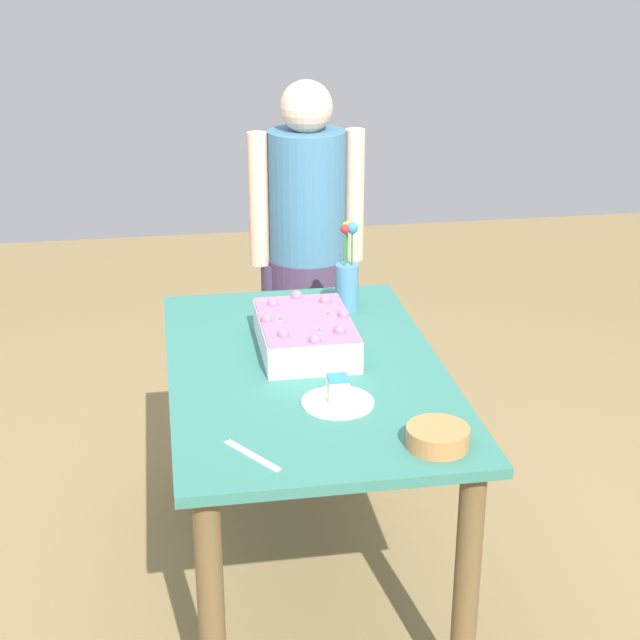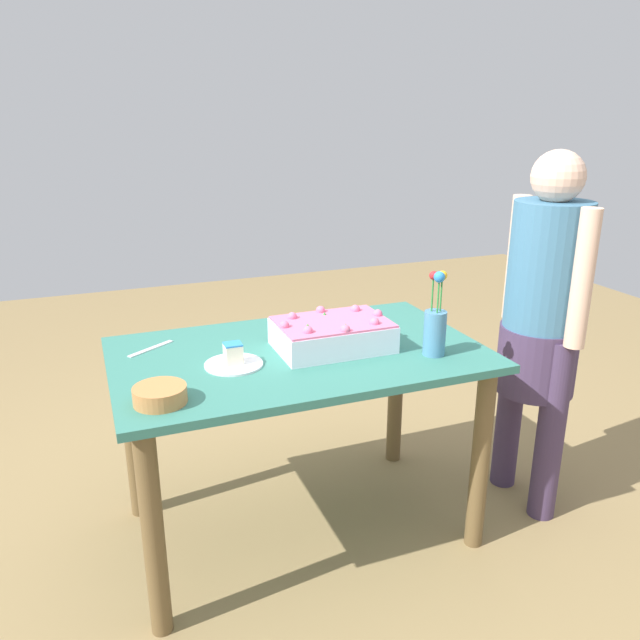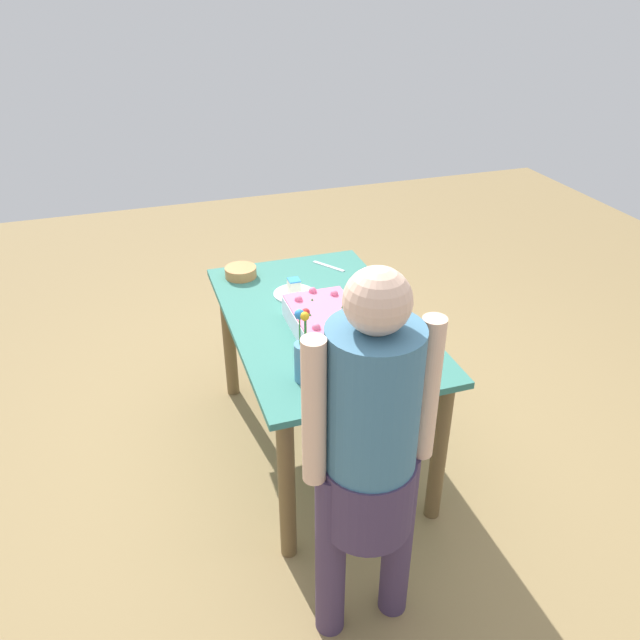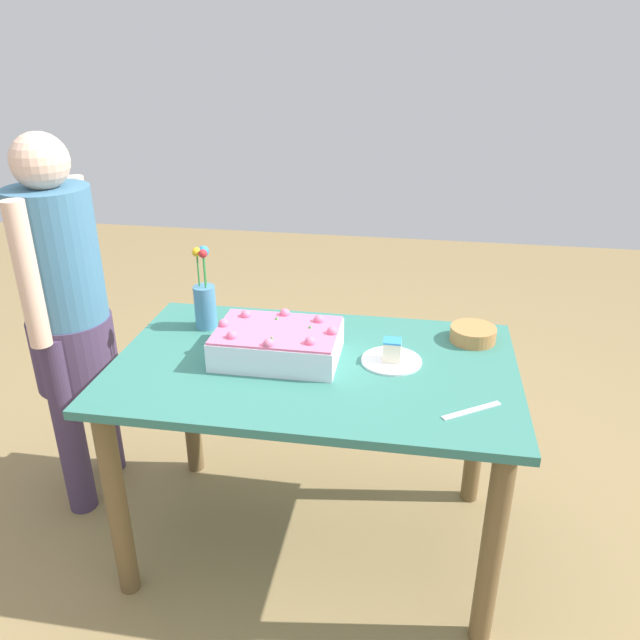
# 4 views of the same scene
# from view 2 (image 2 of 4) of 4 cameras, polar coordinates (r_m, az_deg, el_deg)

# --- Properties ---
(ground_plane) EXTENTS (8.00, 8.00, 0.00)m
(ground_plane) POSITION_cam_2_polar(r_m,az_deg,el_deg) (2.70, -1.79, -18.35)
(ground_plane) COLOR olive
(dining_table) EXTENTS (1.36, 0.83, 0.78)m
(dining_table) POSITION_cam_2_polar(r_m,az_deg,el_deg) (2.37, -1.94, -5.80)
(dining_table) COLOR #337365
(dining_table) RESTS_ON ground_plane
(sheet_cake) EXTENTS (0.42, 0.28, 0.13)m
(sheet_cake) POSITION_cam_2_polar(r_m,az_deg,el_deg) (2.33, 1.13, -1.29)
(sheet_cake) COLOR white
(sheet_cake) RESTS_ON dining_table
(serving_plate_with_slice) EXTENTS (0.20, 0.20, 0.08)m
(serving_plate_with_slice) POSITION_cam_2_polar(r_m,az_deg,el_deg) (2.20, -7.91, -3.61)
(serving_plate_with_slice) COLOR white
(serving_plate_with_slice) RESTS_ON dining_table
(cake_knife) EXTENTS (0.18, 0.13, 0.00)m
(cake_knife) POSITION_cam_2_polar(r_m,az_deg,el_deg) (2.42, -15.21, -2.54)
(cake_knife) COLOR silver
(cake_knife) RESTS_ON dining_table
(flower_vase) EXTENTS (0.08, 0.08, 0.32)m
(flower_vase) POSITION_cam_2_polar(r_m,az_deg,el_deg) (2.29, 10.48, -0.60)
(flower_vase) COLOR teal
(flower_vase) RESTS_ON dining_table
(fruit_bowl) EXTENTS (0.16, 0.16, 0.05)m
(fruit_bowl) POSITION_cam_2_polar(r_m,az_deg,el_deg) (1.97, -14.42, -6.64)
(fruit_bowl) COLOR #BE7C43
(fruit_bowl) RESTS_ON dining_table
(person_standing) EXTENTS (0.31, 0.45, 1.49)m
(person_standing) POSITION_cam_2_polar(r_m,az_deg,el_deg) (2.64, 19.62, 0.56)
(person_standing) COLOR #433251
(person_standing) RESTS_ON ground_plane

